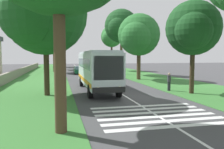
# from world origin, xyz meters

# --- Properties ---
(ground) EXTENTS (160.00, 160.00, 0.00)m
(ground) POSITION_xyz_m (0.00, 0.00, 0.00)
(ground) COLOR #424244
(grass_verge_left) EXTENTS (120.00, 8.00, 0.04)m
(grass_verge_left) POSITION_xyz_m (15.00, 8.20, 0.02)
(grass_verge_left) COLOR #387533
(grass_verge_left) RESTS_ON ground
(grass_verge_right) EXTENTS (120.00, 8.00, 0.04)m
(grass_verge_right) POSITION_xyz_m (15.00, -8.20, 0.02)
(grass_verge_right) COLOR #387533
(grass_verge_right) RESTS_ON ground
(centre_line) EXTENTS (110.00, 0.16, 0.01)m
(centre_line) POSITION_xyz_m (15.00, 0.00, 0.00)
(centre_line) COLOR silver
(centre_line) RESTS_ON ground
(coach_bus) EXTENTS (11.16, 2.62, 3.73)m
(coach_bus) POSITION_xyz_m (4.20, 1.80, 2.15)
(coach_bus) COLOR silver
(coach_bus) RESTS_ON ground
(zebra_crossing) EXTENTS (4.95, 6.80, 0.01)m
(zebra_crossing) POSITION_xyz_m (-5.50, 0.00, 0.00)
(zebra_crossing) COLOR silver
(zebra_crossing) RESTS_ON ground
(trailing_car_0) EXTENTS (4.30, 1.78, 1.43)m
(trailing_car_0) POSITION_xyz_m (20.25, -1.64, 0.67)
(trailing_car_0) COLOR #145933
(trailing_car_0) RESTS_ON ground
(trailing_car_1) EXTENTS (4.30, 1.78, 1.43)m
(trailing_car_1) POSITION_xyz_m (25.34, 1.72, 0.67)
(trailing_car_1) COLOR #145933
(trailing_car_1) RESTS_ON ground
(trailing_car_2) EXTENTS (4.30, 1.78, 1.43)m
(trailing_car_2) POSITION_xyz_m (30.38, -1.86, 0.67)
(trailing_car_2) COLOR black
(trailing_car_2) RESTS_ON ground
(trailing_minibus_0) EXTENTS (6.00, 2.14, 2.53)m
(trailing_minibus_0) POSITION_xyz_m (38.11, -1.76, 1.55)
(trailing_minibus_0) COLOR silver
(trailing_minibus_0) RESTS_ON ground
(roadside_tree_left_0) EXTENTS (8.28, 6.85, 10.18)m
(roadside_tree_left_0) POSITION_xyz_m (2.43, 6.47, 6.60)
(roadside_tree_left_0) COLOR #3D2D1E
(roadside_tree_left_0) RESTS_ON grass_verge_left
(roadside_tree_left_1) EXTENTS (6.69, 5.69, 11.15)m
(roadside_tree_left_1) POSITION_xyz_m (40.73, 6.25, 8.17)
(roadside_tree_left_1) COLOR brown
(roadside_tree_left_1) RESTS_ON grass_verge_left
(roadside_tree_left_2) EXTENTS (8.46, 6.85, 11.00)m
(roadside_tree_left_2) POSITION_xyz_m (53.02, 5.27, 7.45)
(roadside_tree_left_2) COLOR #4C3826
(roadside_tree_left_2) RESTS_ON grass_verge_left
(roadside_tree_left_4) EXTENTS (8.54, 7.05, 12.28)m
(roadside_tree_left_4) POSITION_xyz_m (31.20, 6.47, 8.59)
(roadside_tree_left_4) COLOR #4C3826
(roadside_tree_left_4) RESTS_ON grass_verge_left
(roadside_tree_right_0) EXTENTS (5.61, 4.78, 9.97)m
(roadside_tree_right_0) POSITION_xyz_m (33.03, -6.08, 7.47)
(roadside_tree_right_0) COLOR #4C3826
(roadside_tree_right_0) RESTS_ON grass_verge_right
(roadside_tree_right_1) EXTENTS (5.45, 4.71, 8.02)m
(roadside_tree_right_1) POSITION_xyz_m (0.49, -5.89, 5.58)
(roadside_tree_right_1) COLOR #3D2D1E
(roadside_tree_right_1) RESTS_ON grass_verge_right
(roadside_tree_right_2) EXTENTS (6.65, 5.87, 11.39)m
(roadside_tree_right_2) POSITION_xyz_m (21.89, -5.28, 8.35)
(roadside_tree_right_2) COLOR brown
(roadside_tree_right_2) RESTS_ON grass_verge_right
(roadside_tree_right_3) EXTENTS (7.15, 5.81, 9.07)m
(roadside_tree_right_3) POSITION_xyz_m (13.03, -5.34, 6.03)
(roadside_tree_right_3) COLOR #4C3826
(roadside_tree_right_3) RESTS_ON grass_verge_right
(utility_pole) EXTENTS (0.24, 1.40, 8.44)m
(utility_pole) POSITION_xyz_m (14.44, 4.78, 4.40)
(utility_pole) COLOR #473828
(utility_pole) RESTS_ON grass_verge_left
(roadside_wall) EXTENTS (70.00, 0.40, 1.18)m
(roadside_wall) POSITION_xyz_m (20.00, 11.60, 0.63)
(roadside_wall) COLOR gray
(roadside_wall) RESTS_ON grass_verge_left
(pedestrian) EXTENTS (0.34, 0.34, 1.69)m
(pedestrian) POSITION_xyz_m (2.36, -4.78, 0.91)
(pedestrian) COLOR #26262D
(pedestrian) RESTS_ON grass_verge_right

